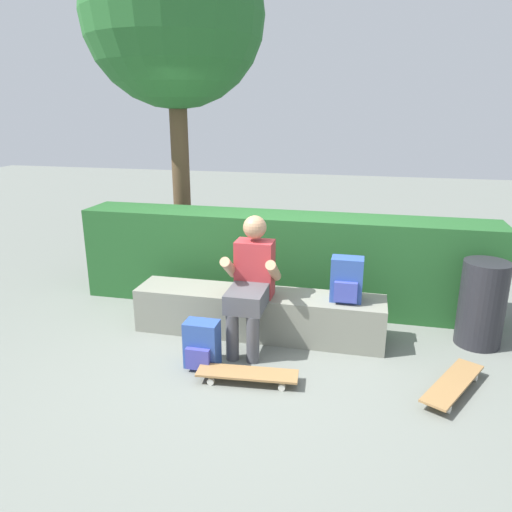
% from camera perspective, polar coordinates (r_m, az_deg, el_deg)
% --- Properties ---
extents(ground_plane, '(24.00, 24.00, 0.00)m').
position_cam_1_polar(ground_plane, '(4.36, -1.01, -11.54)').
color(ground_plane, slate).
extents(bench_main, '(2.35, 0.45, 0.42)m').
position_cam_1_polar(bench_main, '(4.64, 0.27, -6.75)').
color(bench_main, gray).
rests_on(bench_main, ground).
extents(person_skater, '(0.49, 0.62, 1.17)m').
position_cam_1_polar(person_skater, '(4.30, -0.57, -2.78)').
color(person_skater, '#B73338').
rests_on(person_skater, ground).
extents(skateboard_near_person, '(0.81, 0.26, 0.09)m').
position_cam_1_polar(skateboard_near_person, '(3.94, -1.02, -13.66)').
color(skateboard_near_person, olive).
rests_on(skateboard_near_person, ground).
extents(skateboard_beside_bench, '(0.56, 0.80, 0.09)m').
position_cam_1_polar(skateboard_beside_bench, '(4.10, 22.13, -13.71)').
color(skateboard_beside_bench, olive).
rests_on(skateboard_beside_bench, ground).
extents(backpack_on_bench, '(0.28, 0.23, 0.40)m').
position_cam_1_polar(backpack_on_bench, '(4.39, 10.60, -2.81)').
color(backpack_on_bench, '#2D4C99').
rests_on(backpack_on_bench, bench_main).
extents(backpack_on_ground, '(0.28, 0.23, 0.40)m').
position_cam_1_polar(backpack_on_ground, '(4.13, -6.39, -10.35)').
color(backpack_on_ground, '#2D4C99').
rests_on(backpack_on_ground, ground).
extents(hedge_row, '(4.40, 0.55, 1.00)m').
position_cam_1_polar(hedge_row, '(5.25, 3.11, -0.49)').
color(hedge_row, '#215525').
rests_on(hedge_row, ground).
extents(tree_behind_bench, '(2.14, 2.14, 4.19)m').
position_cam_1_polar(tree_behind_bench, '(6.37, -9.63, 26.00)').
color(tree_behind_bench, brown).
rests_on(tree_behind_bench, ground).
extents(trash_bin, '(0.40, 0.40, 0.79)m').
position_cam_1_polar(trash_bin, '(4.83, 25.01, -5.10)').
color(trash_bin, '#232328').
rests_on(trash_bin, ground).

